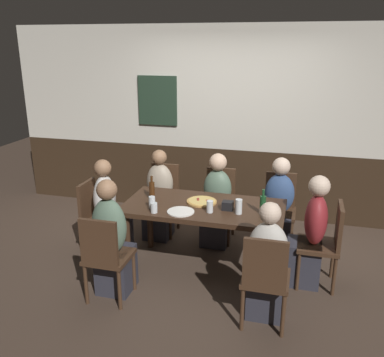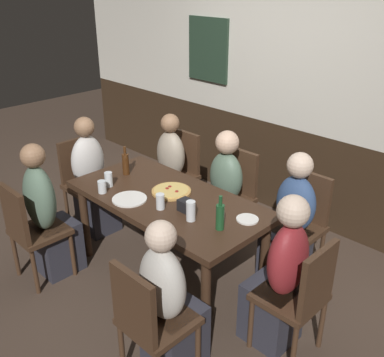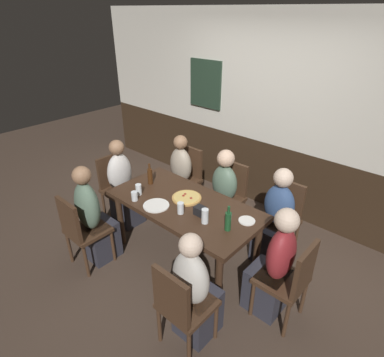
{
  "view_description": "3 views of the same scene",
  "coord_description": "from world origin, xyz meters",
  "px_view_note": "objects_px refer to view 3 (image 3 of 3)",
  "views": [
    {
      "loc": [
        0.95,
        -3.97,
        2.36
      ],
      "look_at": [
        -0.1,
        -0.09,
        1.05
      ],
      "focal_mm": 39.23,
      "sensor_mm": 36.0,
      "label": 1
    },
    {
      "loc": [
        2.37,
        -2.11,
        2.37
      ],
      "look_at": [
        0.17,
        0.1,
        0.92
      ],
      "focal_mm": 41.95,
      "sensor_mm": 36.0,
      "label": 2
    },
    {
      "loc": [
        1.96,
        -2.07,
        2.56
      ],
      "look_at": [
        0.04,
        0.08,
        1.01
      ],
      "focal_mm": 29.77,
      "sensor_mm": 36.0,
      "label": 3
    }
  ],
  "objects_px": {
    "chair_head_east": "(290,279)",
    "person_right_far": "(275,223)",
    "beer_bottle_green": "(228,221)",
    "chair_head_west": "(116,184)",
    "beer_glass_half": "(181,209)",
    "chair_left_far": "(187,175)",
    "dining_table": "(185,210)",
    "pint_glass_stout": "(205,217)",
    "person_right_near": "(195,295)",
    "condiment_caddy": "(200,211)",
    "chair_right_far": "(282,215)",
    "plate_white_small": "(247,221)",
    "chair_left_near": "(81,229)",
    "beer_bottle_brown": "(150,176)",
    "chair_mid_far": "(229,193)",
    "person_left_far": "(179,181)",
    "person_head_east": "(273,270)",
    "pizza": "(187,198)",
    "plate_white_large": "(156,205)",
    "person_head_west": "(124,189)",
    "tumbler_short": "(135,197)",
    "person_mid_far": "(221,199)",
    "person_left_near": "(94,222)",
    "beer_glass_tall": "(139,190)",
    "chair_right_near": "(181,304)"
  },
  "relations": [
    {
      "from": "pizza",
      "to": "beer_bottle_green",
      "type": "height_order",
      "value": "beer_bottle_green"
    },
    {
      "from": "dining_table",
      "to": "pint_glass_stout",
      "type": "bearing_deg",
      "value": -18.09
    },
    {
      "from": "chair_left_near",
      "to": "beer_bottle_brown",
      "type": "relative_size",
      "value": 3.4
    },
    {
      "from": "pizza",
      "to": "plate_white_large",
      "type": "distance_m",
      "value": 0.35
    },
    {
      "from": "beer_glass_tall",
      "to": "beer_bottle_green",
      "type": "relative_size",
      "value": 0.48
    },
    {
      "from": "chair_head_east",
      "to": "beer_bottle_green",
      "type": "relative_size",
      "value": 3.43
    },
    {
      "from": "chair_head_east",
      "to": "person_right_far",
      "type": "height_order",
      "value": "person_right_far"
    },
    {
      "from": "chair_right_far",
      "to": "chair_mid_far",
      "type": "bearing_deg",
      "value": 180.0
    },
    {
      "from": "chair_left_far",
      "to": "beer_glass_half",
      "type": "bearing_deg",
      "value": -49.88
    },
    {
      "from": "person_left_far",
      "to": "plate_white_small",
      "type": "xyz_separation_m",
      "value": [
        1.41,
        -0.5,
        0.28
      ]
    },
    {
      "from": "dining_table",
      "to": "pint_glass_stout",
      "type": "distance_m",
      "value": 0.43
    },
    {
      "from": "beer_bottle_green",
      "to": "condiment_caddy",
      "type": "xyz_separation_m",
      "value": [
        -0.35,
        0.02,
        -0.06
      ]
    },
    {
      "from": "chair_mid_far",
      "to": "beer_glass_tall",
      "type": "xyz_separation_m",
      "value": [
        -0.49,
        -1.04,
        0.3
      ]
    },
    {
      "from": "chair_left_near",
      "to": "condiment_caddy",
      "type": "distance_m",
      "value": 1.3
    },
    {
      "from": "person_right_near",
      "to": "chair_right_far",
      "type": "bearing_deg",
      "value": 90.0
    },
    {
      "from": "chair_right_far",
      "to": "beer_glass_half",
      "type": "bearing_deg",
      "value": -122.39
    },
    {
      "from": "dining_table",
      "to": "person_left_near",
      "type": "relative_size",
      "value": 1.41
    },
    {
      "from": "chair_mid_far",
      "to": "beer_glass_half",
      "type": "bearing_deg",
      "value": -84.05
    },
    {
      "from": "chair_head_east",
      "to": "person_head_east",
      "type": "xyz_separation_m",
      "value": [
        -0.16,
        0.0,
        -0.0
      ]
    },
    {
      "from": "person_left_near",
      "to": "condiment_caddy",
      "type": "bearing_deg",
      "value": 31.57
    },
    {
      "from": "chair_left_far",
      "to": "person_left_near",
      "type": "bearing_deg",
      "value": -90.0
    },
    {
      "from": "chair_head_west",
      "to": "plate_white_small",
      "type": "distance_m",
      "value": 1.95
    },
    {
      "from": "chair_right_far",
      "to": "plate_white_small",
      "type": "xyz_separation_m",
      "value": [
        -0.06,
        -0.67,
        0.25
      ]
    },
    {
      "from": "tumbler_short",
      "to": "beer_bottle_green",
      "type": "bearing_deg",
      "value": 13.25
    },
    {
      "from": "person_right_near",
      "to": "condiment_caddy",
      "type": "height_order",
      "value": "person_right_near"
    },
    {
      "from": "tumbler_short",
      "to": "beer_bottle_green",
      "type": "height_order",
      "value": "beer_bottle_green"
    },
    {
      "from": "chair_mid_far",
      "to": "condiment_caddy",
      "type": "distance_m",
      "value": 0.97
    },
    {
      "from": "tumbler_short",
      "to": "condiment_caddy",
      "type": "distance_m",
      "value": 0.75
    },
    {
      "from": "person_left_far",
      "to": "plate_white_large",
      "type": "bearing_deg",
      "value": -58.43
    },
    {
      "from": "chair_left_near",
      "to": "chair_left_far",
      "type": "distance_m",
      "value": 1.66
    },
    {
      "from": "plate_white_small",
      "to": "dining_table",
      "type": "bearing_deg",
      "value": -166.58
    },
    {
      "from": "chair_right_far",
      "to": "person_left_near",
      "type": "height_order",
      "value": "person_left_near"
    },
    {
      "from": "chair_right_near",
      "to": "person_head_east",
      "type": "xyz_separation_m",
      "value": [
        0.35,
        0.83,
        -0.0
      ]
    },
    {
      "from": "chair_right_far",
      "to": "beer_bottle_green",
      "type": "distance_m",
      "value": 0.97
    },
    {
      "from": "pizza",
      "to": "plate_white_large",
      "type": "height_order",
      "value": "pizza"
    },
    {
      "from": "person_head_west",
      "to": "condiment_caddy",
      "type": "bearing_deg",
      "value": -2.28
    },
    {
      "from": "condiment_caddy",
      "to": "beer_glass_half",
      "type": "bearing_deg",
      "value": -145.02
    },
    {
      "from": "tumbler_short",
      "to": "beer_bottle_brown",
      "type": "relative_size",
      "value": 0.4
    },
    {
      "from": "person_left_far",
      "to": "person_right_near",
      "type": "bearing_deg",
      "value": -42.15
    },
    {
      "from": "chair_left_near",
      "to": "pizza",
      "type": "distance_m",
      "value": 1.17
    },
    {
      "from": "dining_table",
      "to": "person_right_near",
      "type": "bearing_deg",
      "value": -42.14
    },
    {
      "from": "chair_head_east",
      "to": "beer_bottle_green",
      "type": "distance_m",
      "value": 0.73
    },
    {
      "from": "person_mid_far",
      "to": "plate_white_large",
      "type": "bearing_deg",
      "value": -101.06
    },
    {
      "from": "beer_bottle_green",
      "to": "chair_head_west",
      "type": "bearing_deg",
      "value": 177.83
    },
    {
      "from": "person_head_west",
      "to": "tumbler_short",
      "type": "distance_m",
      "value": 0.79
    },
    {
      "from": "beer_glass_half",
      "to": "chair_left_far",
      "type": "bearing_deg",
      "value": 130.12
    },
    {
      "from": "person_right_far",
      "to": "chair_head_east",
      "type": "bearing_deg",
      "value": -52.21
    },
    {
      "from": "dining_table",
      "to": "chair_head_west",
      "type": "relative_size",
      "value": 1.9
    },
    {
      "from": "dining_table",
      "to": "condiment_caddy",
      "type": "xyz_separation_m",
      "value": [
        0.26,
        -0.05,
        0.13
      ]
    },
    {
      "from": "person_right_far",
      "to": "plate_white_small",
      "type": "distance_m",
      "value": 0.57
    }
  ]
}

